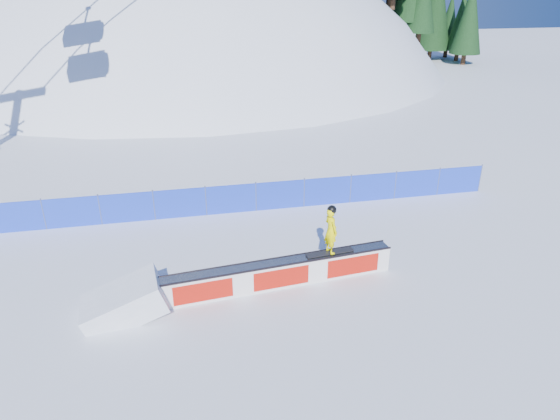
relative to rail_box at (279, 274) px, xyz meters
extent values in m
plane|color=white|center=(-0.77, 1.08, -0.43)|extent=(160.00, 160.00, 0.00)
sphere|color=white|center=(-0.77, 43.08, -18.43)|extent=(64.00, 64.00, 64.00)
cylinder|color=#372216|center=(21.38, 40.25, 5.09)|extent=(0.50, 0.50, 1.40)
cylinder|color=#372216|center=(24.46, 37.19, 0.95)|extent=(0.50, 0.50, 1.40)
cone|color=black|center=(24.46, 37.19, 5.61)|extent=(3.57, 3.57, 8.10)
cylinder|color=#372216|center=(25.87, 37.14, 0.17)|extent=(0.50, 0.50, 1.40)
cone|color=black|center=(25.87, 37.14, 4.47)|extent=(3.25, 3.25, 7.39)
cylinder|color=#372216|center=(26.53, 43.43, 0.17)|extent=(0.50, 0.50, 1.40)
cone|color=black|center=(26.53, 43.43, 5.25)|extent=(3.94, 3.94, 8.96)
cylinder|color=#372216|center=(28.47, 41.15, 0.17)|extent=(0.50, 0.50, 1.40)
cone|color=black|center=(28.47, 41.15, 5.29)|extent=(3.98, 3.98, 9.04)
cylinder|color=#372216|center=(31.60, 37.54, 0.17)|extent=(0.50, 0.50, 1.40)
cone|color=black|center=(31.60, 37.54, 5.10)|extent=(3.81, 3.81, 8.66)
cylinder|color=#372216|center=(31.24, 42.81, 0.17)|extent=(0.50, 0.50, 1.40)
cone|color=black|center=(31.24, 42.81, 5.30)|extent=(3.98, 3.98, 9.05)
cube|color=blue|center=(-0.77, 5.58, 0.17)|extent=(22.00, 0.03, 1.20)
cylinder|color=#404B73|center=(-7.77, 5.58, 0.22)|extent=(0.05, 0.05, 1.30)
cylinder|color=#404B73|center=(-5.77, 5.58, 0.22)|extent=(0.05, 0.05, 1.30)
cylinder|color=#404B73|center=(-3.77, 5.58, 0.22)|extent=(0.05, 0.05, 1.30)
cylinder|color=#404B73|center=(-1.77, 5.58, 0.22)|extent=(0.05, 0.05, 1.30)
cylinder|color=#404B73|center=(0.23, 5.58, 0.22)|extent=(0.05, 0.05, 1.30)
cylinder|color=#404B73|center=(2.23, 5.58, 0.22)|extent=(0.05, 0.05, 1.30)
cylinder|color=#404B73|center=(4.23, 5.58, 0.22)|extent=(0.05, 0.05, 1.30)
cylinder|color=#404B73|center=(6.23, 5.58, 0.22)|extent=(0.05, 0.05, 1.30)
cylinder|color=#404B73|center=(8.23, 5.58, 0.22)|extent=(0.05, 0.05, 1.30)
cylinder|color=#404B73|center=(10.23, 5.58, 0.22)|extent=(0.05, 0.05, 1.30)
cube|color=white|center=(0.00, 0.00, -0.02)|extent=(7.26, 1.18, 0.82)
cube|color=gray|center=(0.00, 0.00, 0.41)|extent=(7.19, 1.20, 0.04)
cube|color=black|center=(0.02, -0.24, 0.41)|extent=(7.21, 0.76, 0.05)
cube|color=black|center=(-0.02, 0.24, 0.41)|extent=(7.21, 0.76, 0.05)
cube|color=red|center=(0.02, -0.23, -0.02)|extent=(6.85, 0.71, 0.61)
cube|color=red|center=(-0.02, 0.23, -0.02)|extent=(6.85, 0.71, 0.61)
cube|color=black|center=(1.64, 0.17, 0.46)|extent=(1.55, 0.43, 0.03)
imported|color=#FFF100|center=(1.64, 0.17, 1.21)|extent=(0.49, 0.62, 1.48)
sphere|color=black|center=(1.64, 0.17, 1.90)|extent=(0.28, 0.28, 0.28)
camera|label=1|loc=(-2.67, -12.64, 8.05)|focal=32.00mm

